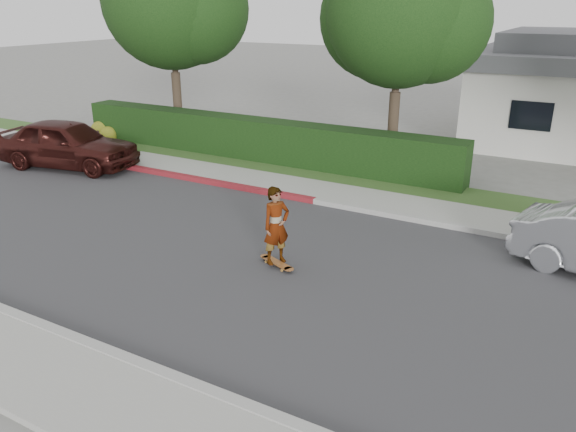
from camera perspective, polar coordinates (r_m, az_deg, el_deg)
name	(u,v)px	position (r m, az deg, el deg)	size (l,w,h in m)	color
ground	(197,248)	(13.21, -9.27, -3.23)	(120.00, 120.00, 0.00)	slate
road	(197,248)	(13.20, -9.27, -3.21)	(60.00, 8.00, 0.01)	#2D2D30
curb_near	(48,329)	(10.68, -23.18, -10.54)	(60.00, 0.20, 0.15)	#9E9E99
sidewalk_near	(1,357)	(10.27, -27.14, -12.63)	(60.00, 1.60, 0.12)	gray
curb_far	(284,195)	(16.34, -0.41, 2.12)	(60.00, 0.20, 0.15)	#9E9E99
curb_red_section	(153,171)	(19.20, -13.52, 4.43)	(12.00, 0.21, 0.15)	maroon
sidewalk_far	(299,187)	(17.09, 1.09, 2.92)	(60.00, 1.60, 0.12)	gray
planting_strip	(322,175)	(18.45, 3.45, 4.23)	(60.00, 1.60, 0.10)	#2D4C1E
hedge	(254,140)	(20.20, -3.48, 7.75)	(15.00, 1.00, 1.50)	black
flowering_shrub	(104,133)	(24.41, -18.21, 8.05)	(1.40, 1.00, 0.90)	#2D4C19
tree_left	(174,4)	(23.56, -11.55, 20.36)	(5.99, 5.21, 8.00)	#33261C
tree_center	(402,16)	(19.52, 11.49, 19.26)	(5.66, 4.84, 7.44)	#33261C
skateboard	(277,263)	(12.12, -1.16, -4.76)	(1.03, 0.56, 0.10)	#BB8033
skateboarder	(276,226)	(11.77, -1.19, -0.98)	(0.62, 0.41, 1.69)	white
car_maroon	(68,144)	(20.66, -21.49, 6.86)	(1.96, 4.87, 1.66)	#381511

